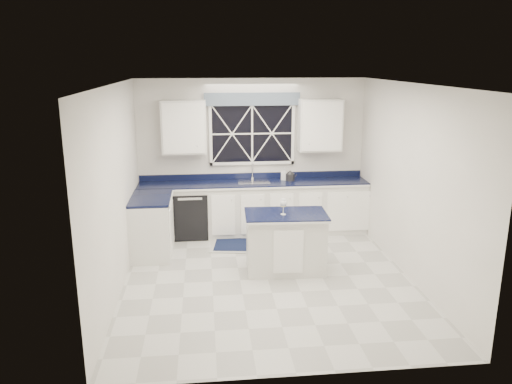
{
  "coord_description": "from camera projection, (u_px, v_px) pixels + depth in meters",
  "views": [
    {
      "loc": [
        -0.85,
        -6.44,
        3.0
      ],
      "look_at": [
        -0.12,
        0.4,
        1.17
      ],
      "focal_mm": 35.0,
      "sensor_mm": 36.0,
      "label": 1
    }
  ],
  "objects": [
    {
      "name": "window",
      "position": [
        252.0,
        129.0,
        8.7
      ],
      "size": [
        1.65,
        0.09,
        1.26
      ],
      "color": "black",
      "rests_on": "ground"
    },
    {
      "name": "rug",
      "position": [
        247.0,
        245.0,
        8.31
      ],
      "size": [
        1.27,
        0.88,
        0.02
      ],
      "rotation": [
        0.0,
        0.0,
        -0.14
      ],
      "color": "#A8A8A3",
      "rests_on": "ground"
    },
    {
      "name": "kettle",
      "position": [
        290.0,
        176.0,
        8.77
      ],
      "size": [
        0.25,
        0.19,
        0.18
      ],
      "rotation": [
        0.0,
        0.0,
        -0.3
      ],
      "color": "#2A2A2C",
      "rests_on": "countertop"
    },
    {
      "name": "dishwasher",
      "position": [
        191.0,
        213.0,
        8.71
      ],
      "size": [
        0.6,
        0.58,
        0.82
      ],
      "primitive_type": "cube",
      "color": "black",
      "rests_on": "ground"
    },
    {
      "name": "ground",
      "position": [
        268.0,
        279.0,
        7.05
      ],
      "size": [
        4.5,
        4.5,
        0.0
      ],
      "primitive_type": "plane",
      "color": "beige",
      "rests_on": "ground"
    },
    {
      "name": "countertop",
      "position": [
        254.0,
        183.0,
        8.69
      ],
      "size": [
        3.98,
        0.64,
        0.04
      ],
      "primitive_type": "cube",
      "color": "black",
      "rests_on": "base_cabinets"
    },
    {
      "name": "soap_bottle",
      "position": [
        284.0,
        174.0,
        8.81
      ],
      "size": [
        0.13,
        0.13,
        0.22
      ],
      "primitive_type": "imported",
      "rotation": [
        0.0,
        0.0,
        -0.39
      ],
      "color": "silver",
      "rests_on": "countertop"
    },
    {
      "name": "upper_cabinets",
      "position": [
        253.0,
        126.0,
        8.56
      ],
      "size": [
        3.1,
        0.34,
        0.9
      ],
      "color": "silver",
      "rests_on": "ground"
    },
    {
      "name": "wine_glass",
      "position": [
        283.0,
        204.0,
        7.04
      ],
      "size": [
        0.1,
        0.1,
        0.23
      ],
      "color": "silver",
      "rests_on": "island"
    },
    {
      "name": "base_cabinets",
      "position": [
        236.0,
        212.0,
        8.62
      ],
      "size": [
        3.99,
        1.6,
        0.9
      ],
      "color": "silver",
      "rests_on": "ground"
    },
    {
      "name": "back_wall",
      "position": [
        252.0,
        156.0,
        8.87
      ],
      "size": [
        4.0,
        0.1,
        2.7
      ],
      "primitive_type": "cube",
      "color": "beige",
      "rests_on": "ground"
    },
    {
      "name": "island",
      "position": [
        286.0,
        242.0,
        7.25
      ],
      "size": [
        1.2,
        0.76,
        0.87
      ],
      "rotation": [
        0.0,
        0.0,
        -0.05
      ],
      "color": "silver",
      "rests_on": "ground"
    },
    {
      "name": "faucet",
      "position": [
        253.0,
        171.0,
        8.83
      ],
      "size": [
        0.05,
        0.2,
        0.3
      ],
      "color": "silver",
      "rests_on": "countertop"
    }
  ]
}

